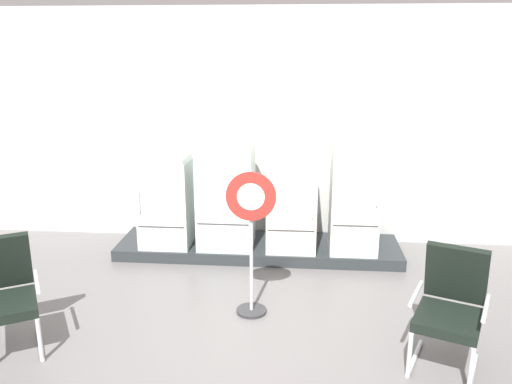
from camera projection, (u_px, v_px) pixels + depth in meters
back_wall at (262, 127)px, 7.23m from camera, size 11.76×0.12×3.23m
display_plinth at (258, 248)px, 7.04m from camera, size 3.76×0.95×0.15m
refrigerator_0 at (166, 191)px, 6.79m from camera, size 0.65×0.62×1.39m
refrigerator_1 at (226, 183)px, 6.70m from camera, size 0.71×0.64×1.61m
refrigerator_2 at (292, 194)px, 6.66m from camera, size 0.63×0.63×1.39m
refrigerator_3 at (355, 184)px, 6.55m from camera, size 0.60×0.62×1.65m
armchair_left at (4, 290)px, 4.72m from camera, size 0.80×0.86×1.05m
armchair_right at (451, 303)px, 4.49m from camera, size 0.76×0.83×1.05m
sign_stand at (251, 242)px, 5.27m from camera, size 0.50×0.32×1.53m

